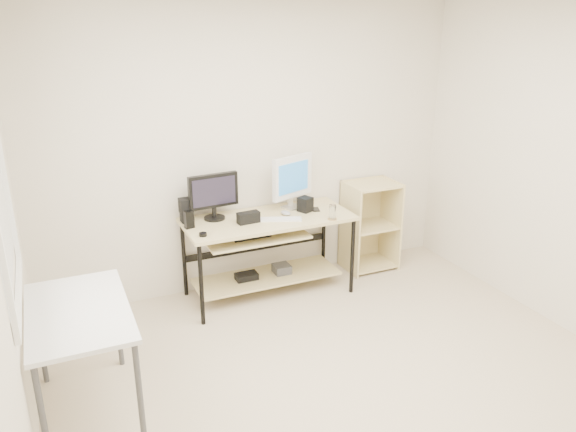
{
  "coord_description": "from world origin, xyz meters",
  "views": [
    {
      "loc": [
        -1.73,
        -2.68,
        2.45
      ],
      "look_at": [
        0.04,
        1.3,
        0.88
      ],
      "focal_mm": 35.0,
      "sensor_mm": 36.0,
      "label": 1
    }
  ],
  "objects_px": {
    "shelf_unit": "(368,224)",
    "black_monitor": "(213,194)",
    "side_table": "(79,321)",
    "audio_controller": "(189,220)",
    "desk": "(266,240)",
    "white_imac": "(292,178)"
  },
  "relations": [
    {
      "from": "desk",
      "to": "side_table",
      "type": "height_order",
      "value": "same"
    },
    {
      "from": "side_table",
      "to": "audio_controller",
      "type": "distance_m",
      "value": 1.47
    },
    {
      "from": "side_table",
      "to": "black_monitor",
      "type": "xyz_separation_m",
      "value": [
        1.24,
        1.21,
        0.31
      ]
    },
    {
      "from": "side_table",
      "to": "shelf_unit",
      "type": "xyz_separation_m",
      "value": [
        2.83,
        1.22,
        -0.22
      ]
    },
    {
      "from": "side_table",
      "to": "white_imac",
      "type": "distance_m",
      "value": 2.35
    },
    {
      "from": "black_monitor",
      "to": "audio_controller",
      "type": "xyz_separation_m",
      "value": [
        -0.26,
        -0.13,
        -0.16
      ]
    },
    {
      "from": "white_imac",
      "to": "audio_controller",
      "type": "xyz_separation_m",
      "value": [
        -1.01,
        -0.13,
        -0.21
      ]
    },
    {
      "from": "black_monitor",
      "to": "desk",
      "type": "bearing_deg",
      "value": -24.62
    },
    {
      "from": "side_table",
      "to": "black_monitor",
      "type": "height_order",
      "value": "black_monitor"
    },
    {
      "from": "desk",
      "to": "audio_controller",
      "type": "distance_m",
      "value": 0.73
    },
    {
      "from": "desk",
      "to": "audio_controller",
      "type": "height_order",
      "value": "audio_controller"
    },
    {
      "from": "side_table",
      "to": "shelf_unit",
      "type": "bearing_deg",
      "value": 23.33
    },
    {
      "from": "shelf_unit",
      "to": "audio_controller",
      "type": "height_order",
      "value": "audio_controller"
    },
    {
      "from": "side_table",
      "to": "black_monitor",
      "type": "relative_size",
      "value": 2.24
    },
    {
      "from": "side_table",
      "to": "audio_controller",
      "type": "height_order",
      "value": "audio_controller"
    },
    {
      "from": "desk",
      "to": "shelf_unit",
      "type": "distance_m",
      "value": 1.19
    },
    {
      "from": "desk",
      "to": "shelf_unit",
      "type": "height_order",
      "value": "shelf_unit"
    },
    {
      "from": "white_imac",
      "to": "shelf_unit",
      "type": "bearing_deg",
      "value": -19.71
    },
    {
      "from": "shelf_unit",
      "to": "audio_controller",
      "type": "distance_m",
      "value": 1.89
    },
    {
      "from": "shelf_unit",
      "to": "black_monitor",
      "type": "distance_m",
      "value": 1.68
    },
    {
      "from": "desk",
      "to": "white_imac",
      "type": "xyz_separation_m",
      "value": [
        0.33,
        0.15,
        0.5
      ]
    },
    {
      "from": "desk",
      "to": "black_monitor",
      "type": "distance_m",
      "value": 0.63
    }
  ]
}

